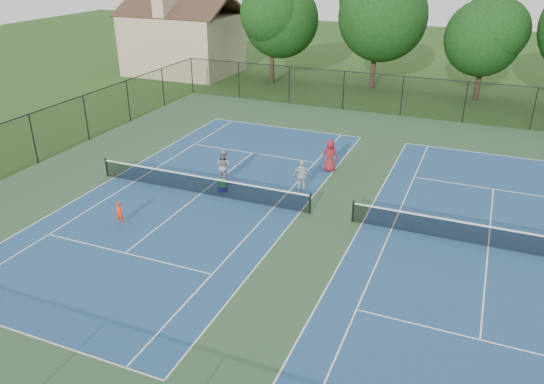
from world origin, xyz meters
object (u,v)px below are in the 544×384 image
at_px(tree_back_a, 272,16).
at_px(tree_back_b, 378,11).
at_px(bystander_a, 302,176).
at_px(child_player, 120,213).
at_px(bystander_c, 330,156).
at_px(clapboard_house, 183,41).
at_px(instructor, 224,166).
at_px(ball_crate, 223,189).
at_px(ball_hopper, 222,183).
at_px(tree_back_c, 486,32).

bearing_deg(tree_back_a, tree_back_b, 12.53).
distance_m(tree_back_a, bystander_a, 24.70).
distance_m(child_player, bystander_c, 12.11).
bearing_deg(bystander_c, clapboard_house, -44.80).
relative_size(child_player, bystander_c, 0.60).
distance_m(instructor, ball_crate, 1.47).
bearing_deg(clapboard_house, bystander_c, -42.51).
xyz_separation_m(clapboard_house, ball_hopper, (16.93, -24.35, -2.59)).
xyz_separation_m(bystander_c, ball_hopper, (-4.32, -4.87, -0.41)).
bearing_deg(tree_back_c, bystander_a, -107.86).
xyz_separation_m(bystander_a, ball_hopper, (-3.77, -1.69, -0.35)).
xyz_separation_m(clapboard_house, child_player, (14.23, -29.33, -2.54)).
bearing_deg(instructor, bystander_c, -126.33).
height_order(tree_back_c, ball_hopper, tree_back_c).
bearing_deg(tree_back_a, ball_hopper, -73.47).
relative_size(bystander_c, ball_hopper, 4.51).
distance_m(bystander_a, bystander_c, 3.23).
xyz_separation_m(child_player, ball_hopper, (2.70, 4.99, -0.05)).
bearing_deg(bystander_c, bystander_a, 77.93).
bearing_deg(bystander_c, tree_back_b, -86.02).
distance_m(bystander_c, ball_hopper, 6.52).
relative_size(tree_back_a, clapboard_house, 0.85).
bearing_deg(bystander_c, tree_back_c, -111.41).
xyz_separation_m(tree_back_c, clapboard_house, (-28.00, -0.00, -2.39)).
xyz_separation_m(tree_back_a, ball_hopper, (6.93, -23.35, -5.53)).
distance_m(tree_back_c, instructor, 26.33).
relative_size(child_player, ball_crate, 2.86).
distance_m(tree_back_a, ball_crate, 25.06).
bearing_deg(ball_crate, bystander_c, 48.45).
relative_size(tree_back_c, bystander_c, 4.56).
xyz_separation_m(tree_back_b, bystander_c, (2.25, -20.48, -5.67)).
height_order(tree_back_a, clapboard_house, tree_back_a).
bearing_deg(ball_hopper, bystander_a, 24.18).
height_order(child_player, bystander_c, bystander_c).
height_order(tree_back_b, bystander_a, tree_back_b).
xyz_separation_m(bystander_a, ball_crate, (-3.77, -1.69, -0.71)).
height_order(bystander_a, bystander_c, bystander_c).
height_order(tree_back_a, ball_crate, tree_back_a).
distance_m(child_player, instructor, 6.52).
bearing_deg(clapboard_house, tree_back_a, -5.71).
relative_size(child_player, ball_hopper, 2.71).
bearing_deg(tree_back_b, tree_back_c, -6.34).
height_order(child_player, ball_hopper, child_player).
relative_size(tree_back_c, instructor, 4.51).
distance_m(tree_back_b, bystander_c, 21.37).
xyz_separation_m(tree_back_c, ball_crate, (-11.07, -24.35, -5.33)).
xyz_separation_m(instructor, ball_hopper, (0.50, -1.14, -0.43)).
distance_m(bystander_a, ball_hopper, 4.15).
height_order(tree_back_c, instructor, tree_back_c).
relative_size(tree_back_b, tree_back_c, 1.19).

